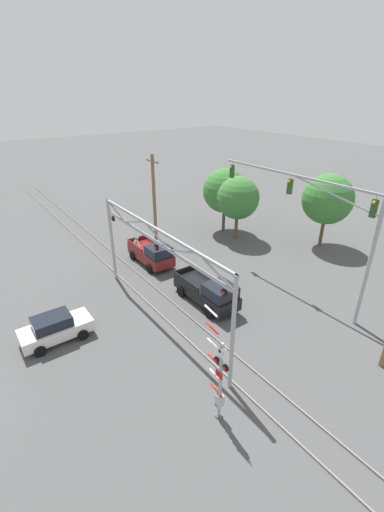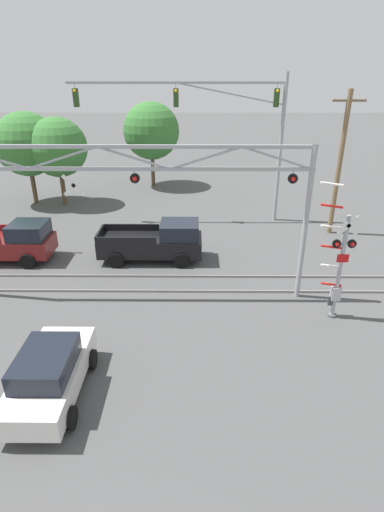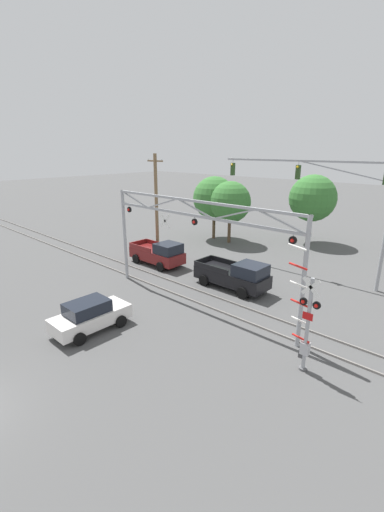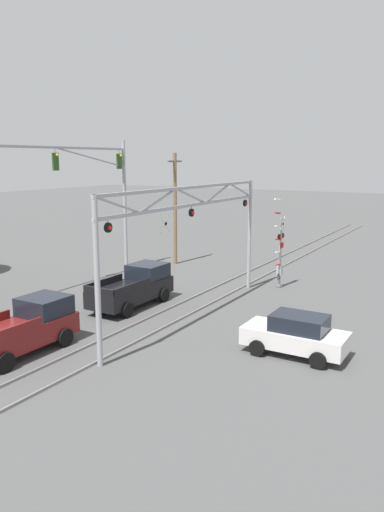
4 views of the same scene
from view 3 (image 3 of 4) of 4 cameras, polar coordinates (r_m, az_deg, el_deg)
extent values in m
cube|color=gray|center=(21.51, 0.92, -7.74)|extent=(80.00, 0.08, 0.10)
cube|color=gray|center=(22.50, 3.37, -6.59)|extent=(80.00, 0.08, 0.10)
cylinder|color=#9EA0A5|center=(25.07, -11.15, 3.34)|extent=(0.22, 0.22, 6.47)
cylinder|color=#9EA0A5|center=(16.63, 18.05, -4.50)|extent=(0.22, 0.22, 6.47)
cube|color=#9EA0A5|center=(19.60, 0.44, 6.75)|extent=(13.80, 0.14, 0.14)
cube|color=#9EA0A5|center=(19.46, 0.44, 9.16)|extent=(13.80, 0.14, 0.14)
cube|color=#9EA0A5|center=(23.48, -9.54, 9.32)|extent=(2.74, 0.08, 0.91)
cube|color=#9EA0A5|center=(21.42, -5.00, 8.73)|extent=(2.74, 0.08, 0.91)
cube|color=#9EA0A5|center=(19.52, 0.44, 7.95)|extent=(2.74, 0.08, 0.91)
cube|color=#9EA0A5|center=(17.83, 6.95, 6.91)|extent=(2.74, 0.08, 0.91)
cube|color=#9EA0A5|center=(16.43, 14.66, 5.56)|extent=(2.74, 0.08, 0.91)
cylinder|color=black|center=(24.11, -10.41, 7.62)|extent=(0.38, 0.10, 0.38)
sphere|color=red|center=(24.07, -10.54, 7.59)|extent=(0.18, 0.18, 0.18)
cylinder|color=#9EA0A5|center=(24.07, -10.44, 8.18)|extent=(0.04, 0.04, 0.10)
cylinder|color=black|center=(19.67, 0.44, 5.72)|extent=(0.38, 0.10, 0.38)
sphere|color=red|center=(19.61, 0.30, 5.68)|extent=(0.18, 0.18, 0.18)
cylinder|color=#9EA0A5|center=(19.62, 0.44, 6.40)|extent=(0.04, 0.04, 0.10)
cylinder|color=black|center=(16.31, 16.45, 2.53)|extent=(0.38, 0.10, 0.38)
sphere|color=red|center=(16.25, 16.34, 2.48)|extent=(0.18, 0.18, 0.18)
cylinder|color=#9EA0A5|center=(16.25, 16.53, 3.35)|extent=(0.04, 0.04, 0.10)
cube|color=white|center=(21.29, -4.51, 5.86)|extent=(0.88, 0.03, 0.88)
cube|color=white|center=(21.29, -4.51, 5.86)|extent=(0.88, 0.03, 0.88)
cylinder|color=black|center=(21.27, -4.56, 5.85)|extent=(0.04, 0.04, 0.02)
cylinder|color=#9EA0A5|center=(15.37, 18.70, -10.96)|extent=(0.16, 0.16, 4.26)
cylinder|color=#59595B|center=(16.43, 17.97, -17.37)|extent=(0.35, 0.35, 0.10)
cube|color=white|center=(14.54, 19.19, -4.92)|extent=(0.78, 0.03, 0.78)
cube|color=white|center=(14.54, 19.19, -4.92)|extent=(0.78, 0.03, 0.78)
cylinder|color=black|center=(14.52, 19.15, -4.95)|extent=(0.04, 0.04, 0.02)
cylinder|color=black|center=(15.03, 18.11, -7.20)|extent=(0.32, 0.09, 0.32)
sphere|color=red|center=(14.97, 18.01, -7.27)|extent=(0.16, 0.16, 0.16)
cylinder|color=black|center=(14.83, 20.07, -7.74)|extent=(0.32, 0.09, 0.32)
sphere|color=red|center=(14.78, 19.98, -7.82)|extent=(0.16, 0.16, 0.16)
cube|color=#9EA0A5|center=(14.93, 19.08, -7.47)|extent=(0.64, 0.06, 0.06)
cube|color=red|center=(15.08, 18.71, -9.49)|extent=(0.44, 0.02, 0.32)
cube|color=#B2B2B7|center=(15.90, 18.31, -14.39)|extent=(0.36, 0.28, 0.56)
cylinder|color=red|center=(15.78, 17.66, -12.92)|extent=(0.80, 0.09, 0.20)
cylinder|color=white|center=(15.44, 17.57, -10.26)|extent=(0.80, 0.09, 0.20)
cylinder|color=red|center=(15.14, 17.47, -7.49)|extent=(0.80, 0.09, 0.20)
cylinder|color=white|center=(14.88, 17.36, -4.61)|extent=(0.80, 0.09, 0.20)
cylinder|color=red|center=(14.65, 17.26, -1.64)|extent=(0.80, 0.09, 0.20)
cylinder|color=white|center=(14.47, 17.15, 1.42)|extent=(0.80, 0.09, 0.20)
cube|color=#3F3F42|center=(16.12, 17.75, -15.31)|extent=(0.24, 0.12, 0.36)
cube|color=#9EA0A5|center=(26.93, 17.41, 14.91)|extent=(12.80, 0.14, 0.14)
cube|color=#9EA0A5|center=(25.72, 23.85, 12.81)|extent=(6.42, 0.08, 1.28)
cylinder|color=#9EA0A5|center=(29.99, 6.86, 15.45)|extent=(0.04, 0.04, 0.30)
cube|color=#28471E|center=(30.02, 6.82, 14.18)|extent=(0.30, 0.26, 1.03)
sphere|color=yellow|center=(29.86, 6.65, 14.91)|extent=(0.18, 0.18, 0.18)
cylinder|color=#9EA0A5|center=(26.93, 17.38, 14.59)|extent=(0.04, 0.04, 0.30)
cube|color=#28471E|center=(26.97, 17.25, 13.19)|extent=(0.30, 0.26, 1.03)
sphere|color=yellow|center=(26.80, 17.17, 14.00)|extent=(0.18, 0.18, 0.18)
cube|color=black|center=(23.67, 6.57, -3.42)|extent=(5.25, 1.94, 0.87)
cube|color=black|center=(22.58, 9.73, -2.36)|extent=(1.93, 1.78, 0.79)
cube|color=black|center=(23.37, 3.17, -2.00)|extent=(2.93, 0.08, 0.36)
cube|color=black|center=(24.76, 5.92, -0.94)|extent=(2.93, 0.08, 0.36)
cube|color=black|center=(24.97, 1.86, -0.69)|extent=(0.10, 1.86, 0.36)
cylinder|color=black|center=(22.22, 8.41, -6.14)|extent=(0.77, 0.24, 0.77)
cylinder|color=black|center=(23.76, 11.12, -4.69)|extent=(0.77, 0.24, 0.77)
cylinder|color=black|center=(24.04, 2.01, -4.08)|extent=(0.77, 0.24, 0.77)
cylinder|color=black|center=(25.47, 4.90, -2.88)|extent=(0.77, 0.24, 0.77)
cube|color=maroon|center=(28.40, -5.89, 0.19)|extent=(4.88, 1.94, 0.87)
cube|color=black|center=(27.17, -3.99, 1.27)|extent=(1.79, 1.78, 0.79)
cube|color=maroon|center=(28.40, -8.66, 1.36)|extent=(2.69, 0.08, 0.36)
cube|color=maroon|center=(29.54, -5.86, 2.10)|extent=(2.69, 0.08, 0.36)
cube|color=maroon|center=(30.01, -8.96, 2.22)|extent=(0.10, 1.86, 0.36)
cylinder|color=black|center=(26.84, -5.28, -1.81)|extent=(0.77, 0.24, 0.77)
cylinder|color=black|center=(28.12, -2.32, -0.85)|extent=(0.77, 0.24, 0.77)
cylinder|color=black|center=(29.06, -9.29, -0.46)|extent=(0.77, 0.24, 0.77)
cylinder|color=black|center=(30.24, -6.38, 0.38)|extent=(0.77, 0.24, 0.77)
cube|color=silver|center=(19.08, -16.48, -9.86)|extent=(1.76, 4.08, 0.72)
cube|color=black|center=(18.71, -17.09, -8.17)|extent=(1.49, 2.12, 0.63)
cylinder|color=black|center=(20.48, -14.76, -8.87)|extent=(0.24, 0.65, 0.65)
cylinder|color=black|center=(19.14, -11.80, -10.60)|extent=(0.24, 0.65, 0.65)
cylinder|color=black|center=(19.46, -20.91, -10.95)|extent=(0.24, 0.65, 0.65)
cylinder|color=black|center=(18.04, -18.26, -13.00)|extent=(0.24, 0.65, 0.65)
cylinder|color=brown|center=(29.68, -5.94, 8.08)|extent=(0.28, 0.28, 8.84)
cube|color=brown|center=(29.30, -6.18, 15.48)|extent=(1.80, 0.12, 0.12)
cylinder|color=silver|center=(29.92, -7.26, 15.67)|extent=(0.08, 0.08, 0.12)
cylinder|color=silver|center=(28.69, -5.06, 15.67)|extent=(0.08, 0.08, 0.12)
cylinder|color=brown|center=(36.71, 18.99, 4.33)|extent=(0.32, 0.32, 2.94)
sphere|color=#387533|center=(36.18, 19.47, 9.08)|extent=(4.59, 4.59, 4.59)
cylinder|color=brown|center=(35.08, 6.22, 4.41)|extent=(0.32, 0.32, 2.70)
sphere|color=#387533|center=(34.56, 6.37, 8.92)|extent=(4.12, 4.12, 4.12)
cylinder|color=brown|center=(36.65, 3.66, 5.08)|extent=(0.32, 0.32, 2.75)
sphere|color=#387533|center=(36.13, 3.75, 9.62)|extent=(4.45, 4.45, 4.45)
camera|label=1|loc=(7.46, 85.58, 38.90)|focal=24.00mm
camera|label=2|loc=(10.69, -53.30, 9.08)|focal=28.00mm
camera|label=4|loc=(33.38, -44.24, 10.06)|focal=35.00mm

